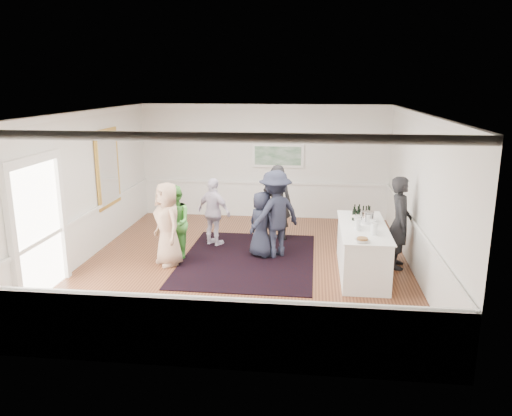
# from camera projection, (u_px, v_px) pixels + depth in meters

# --- Properties ---
(floor) EXTENTS (8.00, 8.00, 0.00)m
(floor) POSITION_uv_depth(u_px,v_px,m) (245.00, 265.00, 10.63)
(floor) COLOR brown
(floor) RESTS_ON ground
(ceiling) EXTENTS (7.00, 8.00, 0.02)m
(ceiling) POSITION_uv_depth(u_px,v_px,m) (244.00, 112.00, 9.84)
(ceiling) COLOR white
(ceiling) RESTS_ON wall_back
(wall_left) EXTENTS (0.02, 8.00, 3.20)m
(wall_left) POSITION_uv_depth(u_px,v_px,m) (82.00, 187.00, 10.62)
(wall_left) COLOR white
(wall_left) RESTS_ON floor
(wall_right) EXTENTS (0.02, 8.00, 3.20)m
(wall_right) POSITION_uv_depth(u_px,v_px,m) (420.00, 196.00, 9.85)
(wall_right) COLOR white
(wall_right) RESTS_ON floor
(wall_back) EXTENTS (7.00, 0.02, 3.20)m
(wall_back) POSITION_uv_depth(u_px,v_px,m) (264.00, 162.00, 14.09)
(wall_back) COLOR white
(wall_back) RESTS_ON floor
(wall_front) EXTENTS (7.00, 0.02, 3.20)m
(wall_front) POSITION_uv_depth(u_px,v_px,m) (202.00, 257.00, 6.38)
(wall_front) COLOR white
(wall_front) RESTS_ON floor
(wainscoting) EXTENTS (7.00, 8.00, 1.00)m
(wainscoting) POSITION_uv_depth(u_px,v_px,m) (245.00, 242.00, 10.51)
(wainscoting) COLOR white
(wainscoting) RESTS_ON floor
(mirror) EXTENTS (0.05, 1.25, 1.85)m
(mirror) POSITION_uv_depth(u_px,v_px,m) (108.00, 168.00, 11.82)
(mirror) COLOR gold
(mirror) RESTS_ON wall_left
(doorway) EXTENTS (0.10, 1.78, 2.56)m
(doorway) POSITION_uv_depth(u_px,v_px,m) (38.00, 219.00, 8.83)
(doorway) COLOR white
(doorway) RESTS_ON wall_left
(landscape_painting) EXTENTS (1.44, 0.06, 0.66)m
(landscape_painting) POSITION_uv_depth(u_px,v_px,m) (278.00, 156.00, 13.95)
(landscape_painting) COLOR white
(landscape_painting) RESTS_ON wall_back
(area_rug) EXTENTS (2.87, 3.76, 0.02)m
(area_rug) POSITION_uv_depth(u_px,v_px,m) (248.00, 259.00, 10.94)
(area_rug) COLOR black
(area_rug) RESTS_ON floor
(serving_table) EXTENTS (0.93, 2.46, 1.00)m
(serving_table) POSITION_uv_depth(u_px,v_px,m) (362.00, 250.00, 10.04)
(serving_table) COLOR white
(serving_table) RESTS_ON floor
(bartender) EXTENTS (0.54, 0.75, 1.93)m
(bartender) POSITION_uv_depth(u_px,v_px,m) (400.00, 223.00, 10.28)
(bartender) COLOR black
(bartender) RESTS_ON floor
(guest_tan) EXTENTS (0.99, 1.03, 1.78)m
(guest_tan) POSITION_uv_depth(u_px,v_px,m) (168.00, 224.00, 10.45)
(guest_tan) COLOR tan
(guest_tan) RESTS_ON floor
(guest_green) EXTENTS (0.94, 1.00, 1.63)m
(guest_green) POSITION_uv_depth(u_px,v_px,m) (175.00, 223.00, 10.81)
(guest_green) COLOR #52AE45
(guest_green) RESTS_ON floor
(guest_lilac) EXTENTS (1.02, 0.82, 1.62)m
(guest_lilac) POSITION_uv_depth(u_px,v_px,m) (214.00, 212.00, 11.73)
(guest_lilac) COLOR silver
(guest_lilac) RESTS_ON floor
(guest_dark_a) EXTENTS (1.42, 1.37, 1.94)m
(guest_dark_a) POSITION_uv_depth(u_px,v_px,m) (275.00, 214.00, 10.92)
(guest_dark_a) COLOR #1C1F2F
(guest_dark_a) RESTS_ON floor
(guest_dark_b) EXTENTS (0.69, 0.45, 1.88)m
(guest_dark_b) POSITION_uv_depth(u_px,v_px,m) (277.00, 203.00, 12.10)
(guest_dark_b) COLOR black
(guest_dark_b) RESTS_ON floor
(guest_navy) EXTENTS (0.86, 0.80, 1.48)m
(guest_navy) POSITION_uv_depth(u_px,v_px,m) (262.00, 224.00, 10.97)
(guest_navy) COLOR #1C1F2F
(guest_navy) RESTS_ON floor
(wine_bottles) EXTENTS (0.40, 0.28, 0.31)m
(wine_bottles) POSITION_uv_depth(u_px,v_px,m) (362.00, 212.00, 10.38)
(wine_bottles) COLOR black
(wine_bottles) RESTS_ON serving_table
(juice_pitchers) EXTENTS (0.42, 0.60, 0.24)m
(juice_pitchers) POSITION_uv_depth(u_px,v_px,m) (366.00, 225.00, 9.58)
(juice_pitchers) COLOR #8ABD43
(juice_pitchers) RESTS_ON serving_table
(ice_bucket) EXTENTS (0.26, 0.26, 0.25)m
(ice_bucket) POSITION_uv_depth(u_px,v_px,m) (368.00, 218.00, 10.10)
(ice_bucket) COLOR silver
(ice_bucket) RESTS_ON serving_table
(nut_bowl) EXTENTS (0.26, 0.26, 0.07)m
(nut_bowl) POSITION_uv_depth(u_px,v_px,m) (362.00, 240.00, 8.93)
(nut_bowl) COLOR white
(nut_bowl) RESTS_ON serving_table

